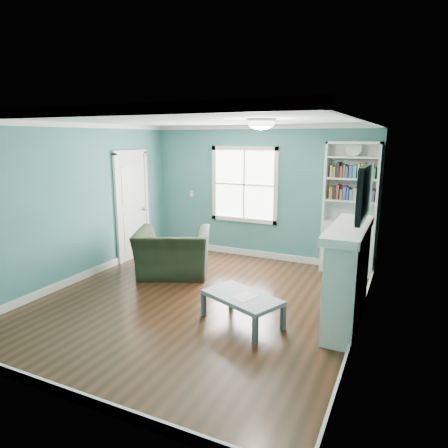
% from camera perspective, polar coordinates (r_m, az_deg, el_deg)
% --- Properties ---
extents(floor, '(5.00, 5.00, 0.00)m').
position_cam_1_polar(floor, '(6.01, -3.74, -10.97)').
color(floor, black).
rests_on(floor, ground).
extents(room_walls, '(5.00, 5.00, 5.00)m').
position_cam_1_polar(room_walls, '(5.57, -3.96, 4.13)').
color(room_walls, '#316F6E').
rests_on(room_walls, ground).
extents(trim, '(4.50, 5.00, 2.60)m').
position_cam_1_polar(trim, '(5.63, -3.91, 0.66)').
color(trim, white).
rests_on(trim, ground).
extents(window, '(1.40, 0.06, 1.50)m').
position_cam_1_polar(window, '(7.95, 2.91, 5.64)').
color(window, white).
rests_on(window, room_walls).
extents(bookshelf, '(0.90, 0.35, 2.31)m').
position_cam_1_polar(bookshelf, '(7.32, 17.45, 0.33)').
color(bookshelf, silver).
rests_on(bookshelf, ground).
extents(fireplace, '(0.44, 1.58, 1.30)m').
position_cam_1_polar(fireplace, '(5.35, 17.37, -7.23)').
color(fireplace, black).
rests_on(fireplace, ground).
extents(tv, '(0.06, 1.10, 0.65)m').
position_cam_1_polar(tv, '(5.08, 19.50, 4.30)').
color(tv, black).
rests_on(tv, fireplace).
extents(door, '(0.12, 0.98, 2.17)m').
position_cam_1_polar(door, '(8.03, -12.96, 2.69)').
color(door, silver).
rests_on(door, ground).
extents(ceiling_fixture, '(0.38, 0.38, 0.15)m').
position_cam_1_polar(ceiling_fixture, '(5.24, 5.35, 14.20)').
color(ceiling_fixture, white).
rests_on(ceiling_fixture, room_walls).
extents(light_switch, '(0.08, 0.01, 0.12)m').
position_cam_1_polar(light_switch, '(8.50, -4.63, 4.35)').
color(light_switch, white).
rests_on(light_switch, room_walls).
extents(recliner, '(1.45, 1.24, 1.08)m').
position_cam_1_polar(recliner, '(6.99, -7.34, -2.98)').
color(recliner, black).
rests_on(recliner, ground).
extents(coffee_table, '(1.16, 0.92, 0.37)m').
position_cam_1_polar(coffee_table, '(5.25, 2.59, -10.65)').
color(coffee_table, '#484F56').
rests_on(coffee_table, ground).
extents(paper_sheet, '(0.33, 0.37, 0.00)m').
position_cam_1_polar(paper_sheet, '(5.19, 2.97, -10.34)').
color(paper_sheet, white).
rests_on(paper_sheet, coffee_table).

